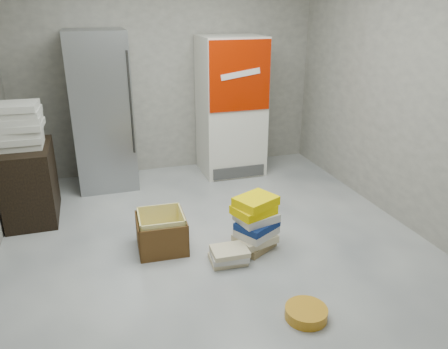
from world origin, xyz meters
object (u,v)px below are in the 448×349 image
Objects in this scene: phonebook_stack_main at (255,223)px; cardboard_box at (162,234)px; steel_fridge at (102,111)px; wood_shelf at (30,183)px; coke_cooler at (231,106)px.

phonebook_stack_main is 1.13× the size of cardboard_box.
steel_fridge is 4.07× the size of cardboard_box.
wood_shelf reaches higher than cardboard_box.
steel_fridge reaches higher than wood_shelf.
phonebook_stack_main is at bearing -32.84° from wood_shelf.
coke_cooler is 2.25× the size of wood_shelf.
wood_shelf is (-0.83, -0.73, -0.55)m from steel_fridge.
phonebook_stack_main is at bearing -14.81° from cardboard_box.
cardboard_box is at bearing -41.32° from wood_shelf.
coke_cooler is (1.65, -0.01, -0.05)m from steel_fridge.
coke_cooler is 3.86× the size of cardboard_box.
phonebook_stack_main is (2.06, -1.33, -0.14)m from wood_shelf.
phonebook_stack_main reaches higher than cardboard_box.
cardboard_box is at bearing -77.94° from steel_fridge.
cardboard_box is at bearing 139.66° from phonebook_stack_main.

